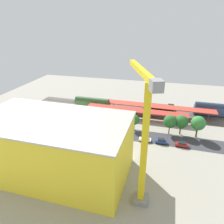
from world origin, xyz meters
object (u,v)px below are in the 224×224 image
(passenger_coach, at_px, (213,109))
(box_truck_0, at_px, (37,130))
(locomotive, at_px, (160,107))
(platform_canopy_far, at_px, (143,105))
(platform_canopy_near, at_px, (136,110))
(street_tree_0, at_px, (134,120))
(parked_car_0, at_px, (182,144))
(street_tree_4, at_px, (181,122))
(parked_car_1, at_px, (161,141))
(parked_car_5, at_px, (94,132))
(street_tree_3, at_px, (170,121))
(parked_car_2, at_px, (145,139))
(parked_car_4, at_px, (110,134))
(freight_coach_far, at_px, (92,103))
(construction_building, at_px, (54,147))
(street_tree_1, at_px, (198,123))
(traffic_light, at_px, (102,116))
(tower_crane, at_px, (144,132))
(street_tree_2, at_px, (61,111))
(parked_car_7, at_px, (60,129))
(parked_car_3, at_px, (126,137))
(parked_car_6, at_px, (77,130))

(passenger_coach, xyz_separation_m, box_truck_0, (68.94, 35.01, -1.68))
(locomotive, bearing_deg, platform_canopy_far, 28.60)
(platform_canopy_near, height_order, street_tree_0, street_tree_0)
(parked_car_0, distance_m, street_tree_4, 10.08)
(parked_car_1, relative_size, parked_car_5, 0.84)
(box_truck_0, xyz_separation_m, street_tree_3, (-49.59, -12.86, 3.71))
(parked_car_2, xyz_separation_m, parked_car_4, (13.41, -0.31, 0.06))
(platform_canopy_far, xyz_separation_m, parked_car_2, (-3.90, 25.60, -3.32))
(freight_coach_far, xyz_separation_m, parked_car_1, (-34.63, 24.09, -2.30))
(platform_canopy_near, xyz_separation_m, parked_car_2, (-6.43, 18.73, -3.11))
(platform_canopy_far, xyz_separation_m, construction_building, (19.27, 48.61, 4.17))
(locomotive, distance_m, street_tree_1, 26.73)
(parked_car_1, distance_m, traffic_light, 25.89)
(platform_canopy_far, xyz_separation_m, tower_crane, (-5.39, 52.41, 14.34))
(platform_canopy_near, xyz_separation_m, street_tree_2, (30.85, 10.70, 1.00))
(platform_canopy_far, height_order, street_tree_1, street_tree_1)
(box_truck_0, bearing_deg, street_tree_4, -165.68)
(platform_canopy_near, distance_m, box_truck_0, 42.21)
(parked_car_0, relative_size, parked_car_7, 0.93)
(parked_car_0, bearing_deg, parked_car_3, -0.67)
(parked_car_1, bearing_deg, parked_car_7, 0.38)
(tower_crane, xyz_separation_m, street_tree_3, (-6.91, -34.55, -13.03))
(parked_car_0, bearing_deg, parked_car_6, -1.15)
(locomotive, bearing_deg, parked_car_0, 106.33)
(parked_car_2, relative_size, parked_car_7, 0.91)
(street_tree_0, bearing_deg, street_tree_1, -179.91)
(parked_car_1, distance_m, parked_car_5, 25.79)
(street_tree_4, bearing_deg, platform_canopy_near, -28.12)
(freight_coach_far, relative_size, parked_car_6, 3.96)
(street_tree_2, bearing_deg, platform_canopy_near, -160.87)
(parked_car_4, height_order, street_tree_0, street_tree_0)
(street_tree_3, height_order, traffic_light, street_tree_3)
(traffic_light, bearing_deg, parked_car_6, 41.05)
(locomotive, relative_size, parked_car_7, 3.31)
(platform_canopy_near, bearing_deg, parked_car_0, 135.22)
(box_truck_0, distance_m, street_tree_1, 61.12)
(passenger_coach, height_order, traffic_light, traffic_light)
(parked_car_2, distance_m, street_tree_3, 12.32)
(parked_car_4, bearing_deg, street_tree_0, -137.37)
(parked_car_1, relative_size, parked_car_7, 0.86)
(parked_car_2, xyz_separation_m, parked_car_6, (27.11, -0.43, 0.04))
(locomotive, bearing_deg, parked_car_4, 59.58)
(construction_building, distance_m, traffic_light, 31.39)
(platform_canopy_near, bearing_deg, tower_crane, 99.87)
(tower_crane, bearing_deg, traffic_light, -59.81)
(parked_car_2, distance_m, parked_car_4, 13.42)
(parked_car_4, bearing_deg, tower_crane, 118.80)
(locomotive, distance_m, freight_coach_far, 33.37)
(parked_car_5, bearing_deg, parked_car_3, 177.95)
(platform_canopy_near, bearing_deg, parked_car_3, 88.13)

